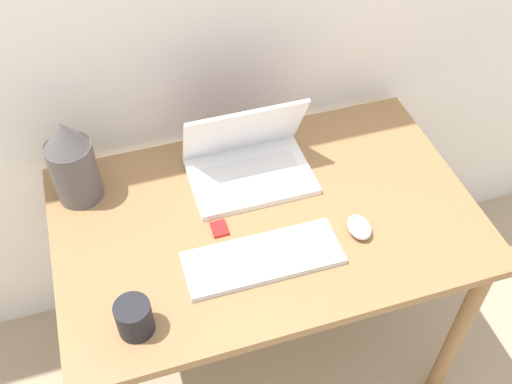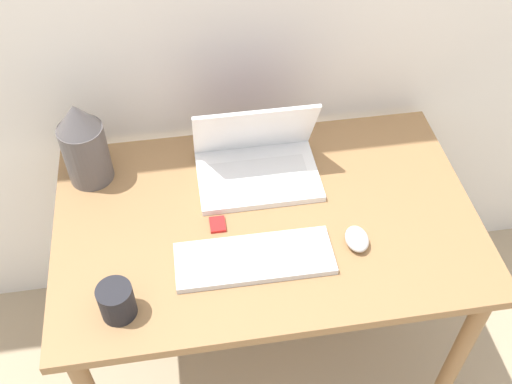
{
  "view_description": "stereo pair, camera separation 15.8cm",
  "coord_description": "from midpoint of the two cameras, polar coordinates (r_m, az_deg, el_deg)",
  "views": [
    {
      "loc": [
        -0.35,
        -0.66,
        2.02
      ],
      "look_at": [
        -0.03,
        0.37,
        0.86
      ],
      "focal_mm": 42.0,
      "sensor_mm": 36.0,
      "label": 1
    },
    {
      "loc": [
        -0.2,
        -0.69,
        2.02
      ],
      "look_at": [
        -0.03,
        0.37,
        0.86
      ],
      "focal_mm": 42.0,
      "sensor_mm": 36.0,
      "label": 2
    }
  ],
  "objects": [
    {
      "name": "mouse",
      "position": [
        1.61,
        12.38,
        -4.55
      ],
      "size": [
        0.06,
        0.09,
        0.04
      ],
      "color": "silver",
      "rests_on": "desk"
    },
    {
      "name": "vase",
      "position": [
        1.71,
        -13.62,
        4.36
      ],
      "size": [
        0.13,
        0.13,
        0.26
      ],
      "color": "#514C4C",
      "rests_on": "desk"
    },
    {
      "name": "mug",
      "position": [
        1.45,
        -10.09,
        -10.41
      ],
      "size": [
        0.09,
        0.09,
        0.09
      ],
      "color": "black",
      "rests_on": "desk"
    },
    {
      "name": "mp3_player",
      "position": [
        1.62,
        -0.92,
        -3.27
      ],
      "size": [
        0.04,
        0.05,
        0.01
      ],
      "color": "red",
      "rests_on": "desk"
    },
    {
      "name": "desk",
      "position": [
        1.73,
        3.57,
        -4.61
      ],
      "size": [
        1.16,
        0.74,
        0.76
      ],
      "color": "olive",
      "rests_on": "ground_plane"
    },
    {
      "name": "laptop",
      "position": [
        1.73,
        2.63,
        2.96
      ],
      "size": [
        0.35,
        0.25,
        0.24
      ],
      "color": "white",
      "rests_on": "desk"
    },
    {
      "name": "keyboard",
      "position": [
        1.55,
        2.77,
        -6.51
      ],
      "size": [
        0.41,
        0.15,
        0.02
      ],
      "color": "silver",
      "rests_on": "desk"
    }
  ]
}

